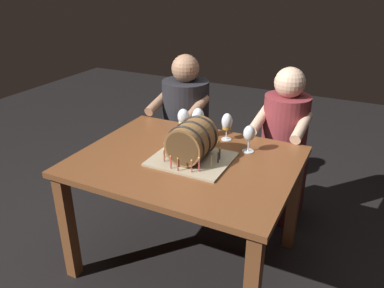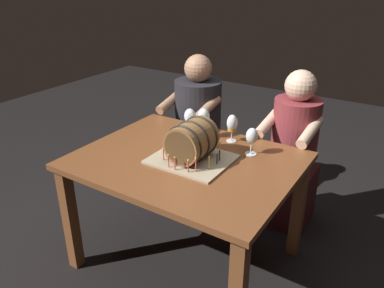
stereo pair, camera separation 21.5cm
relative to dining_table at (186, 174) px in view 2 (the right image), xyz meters
The scene contains 9 objects.
ground_plane 0.63m from the dining_table, ahead, with size 8.00×8.00×0.00m, color black.
dining_table is the anchor object (origin of this frame).
barrel_cake 0.22m from the dining_table, ahead, with size 0.44×0.38×0.24m.
wine_glass_red 0.40m from the dining_table, 103.01° to the left, with size 0.08×0.08×0.20m.
wine_glass_white 0.43m from the dining_table, 119.76° to the left, with size 0.08×0.08×0.17m.
wine_glass_empty 0.44m from the dining_table, 41.01° to the left, with size 0.07×0.07×0.17m.
wine_glass_amber 0.44m from the dining_table, 73.34° to the left, with size 0.07×0.07×0.18m.
person_seated_left 0.85m from the dining_table, 117.40° to the left, with size 0.40×0.47×1.16m.
person_seated_right 0.86m from the dining_table, 62.60° to the left, with size 0.37×0.46×1.15m.
Camera 2 is at (1.09, -1.64, 1.73)m, focal length 35.66 mm.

